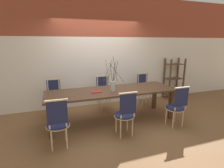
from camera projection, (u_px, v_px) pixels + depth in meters
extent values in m
plane|color=brown|center=(112.00, 120.00, 4.32)|extent=(16.00, 16.00, 0.00)
cube|color=silver|center=(98.00, 72.00, 5.27)|extent=(12.00, 0.06, 2.03)
cube|color=brown|center=(97.00, 15.00, 4.90)|extent=(12.00, 0.06, 1.17)
cube|color=#4C3321|center=(112.00, 91.00, 4.14)|extent=(3.06, 0.96, 0.04)
cube|color=#4C3321|center=(50.00, 121.00, 3.44)|extent=(0.09, 0.09, 0.73)
cube|color=#4C3321|center=(171.00, 105.00, 4.34)|extent=(0.09, 0.09, 0.73)
cube|color=#4C3321|center=(50.00, 108.00, 4.13)|extent=(0.09, 0.09, 0.73)
cube|color=#4C3321|center=(154.00, 96.00, 5.03)|extent=(0.09, 0.09, 0.73)
cylinder|color=#1E234C|center=(58.00, 124.00, 3.15)|extent=(0.40, 0.40, 0.04)
cylinder|color=beige|center=(58.00, 126.00, 3.16)|extent=(0.42, 0.42, 0.01)
cylinder|color=beige|center=(51.00, 134.00, 3.28)|extent=(0.03, 0.03, 0.42)
cylinder|color=beige|center=(66.00, 131.00, 3.37)|extent=(0.03, 0.03, 0.42)
cylinder|color=beige|center=(52.00, 141.00, 3.05)|extent=(0.03, 0.03, 0.42)
cylinder|color=beige|center=(67.00, 138.00, 3.13)|extent=(0.03, 0.03, 0.42)
cylinder|color=beige|center=(49.00, 115.00, 2.89)|extent=(0.03, 0.03, 0.51)
cylinder|color=beige|center=(66.00, 113.00, 2.98)|extent=(0.03, 0.03, 0.51)
cube|color=#1E234C|center=(57.00, 113.00, 2.92)|extent=(0.34, 0.02, 0.41)
cube|color=beige|center=(56.00, 100.00, 2.88)|extent=(0.38, 0.03, 0.03)
cylinder|color=#1E234C|center=(124.00, 115.00, 3.56)|extent=(0.40, 0.40, 0.04)
cylinder|color=beige|center=(124.00, 116.00, 3.57)|extent=(0.42, 0.42, 0.01)
cylinder|color=beige|center=(116.00, 123.00, 3.69)|extent=(0.03, 0.03, 0.42)
cylinder|color=beige|center=(127.00, 122.00, 3.78)|extent=(0.03, 0.03, 0.42)
cylinder|color=beige|center=(121.00, 129.00, 3.46)|extent=(0.03, 0.03, 0.42)
cylinder|color=beige|center=(132.00, 127.00, 3.54)|extent=(0.03, 0.03, 0.42)
cylinder|color=beige|center=(121.00, 106.00, 3.30)|extent=(0.03, 0.03, 0.51)
cylinder|color=beige|center=(134.00, 104.00, 3.39)|extent=(0.03, 0.03, 0.51)
cube|color=#1E234C|center=(128.00, 104.00, 3.33)|extent=(0.34, 0.02, 0.41)
cube|color=beige|center=(128.00, 93.00, 3.29)|extent=(0.38, 0.03, 0.03)
cylinder|color=#1E234C|center=(175.00, 108.00, 3.96)|extent=(0.40, 0.40, 0.04)
cylinder|color=beige|center=(175.00, 109.00, 3.96)|extent=(0.42, 0.42, 0.01)
cylinder|color=beige|center=(166.00, 115.00, 4.09)|extent=(0.03, 0.03, 0.42)
cylinder|color=beige|center=(175.00, 114.00, 4.17)|extent=(0.03, 0.03, 0.42)
cylinder|color=beige|center=(173.00, 120.00, 3.85)|extent=(0.03, 0.03, 0.42)
cylinder|color=beige|center=(183.00, 118.00, 3.93)|extent=(0.03, 0.03, 0.42)
cylinder|color=beige|center=(176.00, 99.00, 3.70)|extent=(0.03, 0.03, 0.51)
cylinder|color=beige|center=(187.00, 98.00, 3.78)|extent=(0.03, 0.03, 0.51)
cube|color=#1E234C|center=(182.00, 97.00, 3.73)|extent=(0.34, 0.02, 0.41)
cube|color=beige|center=(182.00, 88.00, 3.68)|extent=(0.38, 0.03, 0.03)
cylinder|color=#1E234C|center=(55.00, 100.00, 4.46)|extent=(0.40, 0.40, 0.04)
cylinder|color=beige|center=(55.00, 101.00, 4.47)|extent=(0.42, 0.42, 0.01)
cylinder|color=beige|center=(61.00, 110.00, 4.44)|extent=(0.03, 0.03, 0.42)
cylinder|color=beige|center=(50.00, 111.00, 4.36)|extent=(0.03, 0.03, 0.42)
cylinder|color=beige|center=(60.00, 106.00, 4.68)|extent=(0.03, 0.03, 0.42)
cylinder|color=beige|center=(50.00, 107.00, 4.59)|extent=(0.03, 0.03, 0.42)
cylinder|color=beige|center=(59.00, 88.00, 4.60)|extent=(0.03, 0.03, 0.51)
cylinder|color=beige|center=(48.00, 89.00, 4.51)|extent=(0.03, 0.03, 0.51)
cube|color=#1E234C|center=(54.00, 87.00, 4.55)|extent=(0.34, 0.02, 0.41)
cube|color=beige|center=(53.00, 79.00, 4.50)|extent=(0.38, 0.03, 0.03)
cylinder|color=#1E234C|center=(104.00, 95.00, 4.88)|extent=(0.40, 0.40, 0.04)
cylinder|color=beige|center=(104.00, 96.00, 4.89)|extent=(0.42, 0.42, 0.01)
cylinder|color=beige|center=(110.00, 104.00, 4.86)|extent=(0.03, 0.03, 0.42)
cylinder|color=beige|center=(101.00, 105.00, 4.77)|extent=(0.03, 0.03, 0.42)
cylinder|color=beige|center=(107.00, 101.00, 5.09)|extent=(0.03, 0.03, 0.42)
cylinder|color=beige|center=(99.00, 102.00, 5.01)|extent=(0.03, 0.03, 0.42)
cylinder|color=beige|center=(107.00, 84.00, 5.02)|extent=(0.03, 0.03, 0.51)
cylinder|color=beige|center=(98.00, 85.00, 4.93)|extent=(0.03, 0.03, 0.51)
cube|color=#1E234C|center=(102.00, 84.00, 4.97)|extent=(0.34, 0.02, 0.41)
cube|color=beige|center=(102.00, 76.00, 4.92)|extent=(0.38, 0.03, 0.03)
cylinder|color=#1E234C|center=(145.00, 91.00, 5.29)|extent=(0.40, 0.40, 0.04)
cylinder|color=beige|center=(145.00, 92.00, 5.29)|extent=(0.42, 0.42, 0.01)
cylinder|color=beige|center=(150.00, 99.00, 5.26)|extent=(0.03, 0.03, 0.42)
cylinder|color=beige|center=(143.00, 100.00, 5.18)|extent=(0.03, 0.03, 0.42)
cylinder|color=beige|center=(146.00, 97.00, 5.50)|extent=(0.03, 0.03, 0.42)
cylinder|color=beige|center=(139.00, 97.00, 5.42)|extent=(0.03, 0.03, 0.42)
cylinder|color=beige|center=(146.00, 81.00, 5.42)|extent=(0.03, 0.03, 0.51)
cylinder|color=beige|center=(138.00, 82.00, 5.33)|extent=(0.03, 0.03, 0.51)
cube|color=#1E234C|center=(142.00, 80.00, 5.38)|extent=(0.34, 0.02, 0.41)
cube|color=beige|center=(143.00, 74.00, 5.32)|extent=(0.38, 0.03, 0.03)
cylinder|color=#B2BCC1|center=(113.00, 86.00, 4.02)|extent=(0.11, 0.11, 0.23)
cylinder|color=#473828|center=(110.00, 72.00, 4.00)|extent=(0.15, 0.10, 0.43)
cylinder|color=#473828|center=(114.00, 72.00, 3.96)|extent=(0.02, 0.07, 0.41)
cylinder|color=#473828|center=(117.00, 73.00, 3.78)|extent=(0.37, 0.07, 0.46)
cylinder|color=#473828|center=(108.00, 70.00, 4.03)|extent=(0.27, 0.16, 0.48)
cylinder|color=#473828|center=(114.00, 73.00, 3.97)|extent=(0.03, 0.06, 0.38)
cylinder|color=#473828|center=(107.00, 71.00, 3.90)|extent=(0.01, 0.26, 0.49)
cylinder|color=#473828|center=(114.00, 72.00, 3.97)|extent=(0.05, 0.08, 0.44)
cylinder|color=#473828|center=(115.00, 69.00, 3.88)|extent=(0.14, 0.08, 0.57)
cylinder|color=#473828|center=(111.00, 73.00, 3.93)|extent=(0.03, 0.09, 0.40)
cylinder|color=#473828|center=(116.00, 71.00, 3.98)|extent=(0.04, 0.16, 0.48)
cube|color=maroon|center=(96.00, 92.00, 3.98)|extent=(0.23, 0.18, 0.02)
cube|color=#513823|center=(170.00, 80.00, 5.70)|extent=(0.04, 0.04, 1.35)
cube|color=#513823|center=(184.00, 79.00, 5.87)|extent=(0.04, 0.04, 1.35)
cube|color=#513823|center=(164.00, 78.00, 6.00)|extent=(0.04, 0.04, 1.35)
cube|color=#513823|center=(177.00, 77.00, 6.17)|extent=(0.04, 0.04, 1.35)
cube|color=#513823|center=(172.00, 93.00, 6.06)|extent=(0.55, 0.32, 0.02)
cube|color=#513823|center=(174.00, 78.00, 5.93)|extent=(0.55, 0.32, 0.02)
cube|color=#513823|center=(175.00, 64.00, 5.82)|extent=(0.55, 0.32, 0.02)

